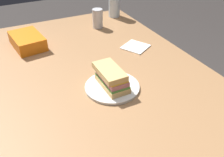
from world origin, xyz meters
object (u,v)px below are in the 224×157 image
Objects in this scene: sandwich at (111,78)px; chip_bag at (27,41)px; soda_can_silver at (98,19)px; dining_table at (116,108)px; paper_plate at (112,87)px; water_bottle_tall at (114,2)px.

chip_bag is (0.56, 0.25, -0.02)m from sandwich.
soda_can_silver is (0.64, -0.21, 0.01)m from sandwich.
paper_plate is (0.04, 0.00, 0.09)m from dining_table.
sandwich is (0.05, 0.00, 0.13)m from dining_table.
dining_table is 8.72× the size of water_bottle_tall.
soda_can_silver is at bearing -18.36° from paper_plate.
soda_can_silver is at bearing 126.10° from water_bottle_tall.
dining_table is 0.14m from sandwich.
sandwich reaches higher than paper_plate.
water_bottle_tall is at bearing 100.85° from chip_bag.
water_bottle_tall is 1.78× the size of soda_can_silver.
paper_plate is at bearing 1.05° from dining_table.
water_bottle_tall reaches higher than sandwich.
sandwich is 1.50× the size of soda_can_silver.
paper_plate is 1.94× the size of soda_can_silver.
sandwich reaches higher than chip_bag.
sandwich is 0.84× the size of water_bottle_tall.
paper_plate is 1.03× the size of chip_bag.
soda_can_silver reaches higher than dining_table.
dining_table is 0.93m from water_bottle_tall.
soda_can_silver is (0.08, -0.46, 0.03)m from chip_bag.
dining_table is at bearing -178.95° from paper_plate.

